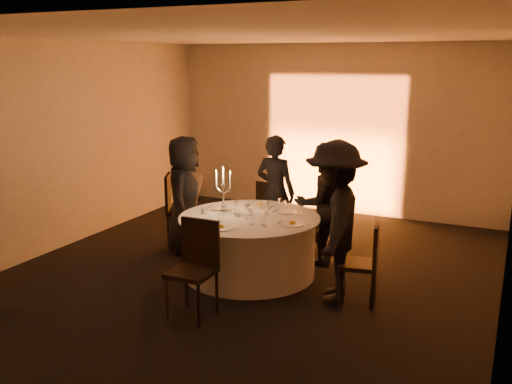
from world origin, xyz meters
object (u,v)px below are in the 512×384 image
at_px(chair_back_left, 272,208).
at_px(guest_back_left, 275,192).
at_px(banquet_table, 249,246).
at_px(guest_right, 335,221).
at_px(candelabra, 223,196).
at_px(guest_back_right, 323,204).
at_px(chair_left, 177,205).
at_px(chair_front, 195,262).
at_px(chair_right, 365,258).
at_px(guest_left, 185,195).
at_px(chair_back_right, 334,216).
at_px(coffee_cup, 204,211).

xyz_separation_m(chair_back_left, guest_back_left, (0.17, -0.25, 0.31)).
distance_m(banquet_table, guest_back_left, 1.22).
relative_size(banquet_table, guest_right, 0.97).
bearing_deg(candelabra, guest_back_right, 33.64).
height_order(chair_left, chair_front, chair_left).
bearing_deg(chair_front, chair_right, 32.92).
bearing_deg(chair_front, guest_right, 39.19).
relative_size(chair_front, guest_right, 0.56).
bearing_deg(guest_back_right, banquet_table, 7.27).
bearing_deg(chair_front, banquet_table, 88.69).
distance_m(banquet_table, guest_left, 1.38).
bearing_deg(chair_back_left, chair_right, 149.54).
xyz_separation_m(banquet_table, chair_back_left, (-0.29, 1.38, 0.14)).
relative_size(chair_back_left, candelabra, 1.54).
distance_m(guest_back_left, guest_back_right, 0.90).
bearing_deg(guest_back_left, candelabra, 81.54).
xyz_separation_m(banquet_table, candelabra, (-0.41, 0.06, 0.60)).
relative_size(chair_right, guest_right, 0.51).
distance_m(chair_right, chair_front, 1.91).
bearing_deg(candelabra, chair_back_left, 85.02).
relative_size(chair_back_left, guest_back_right, 0.56).
relative_size(guest_left, guest_back_left, 1.00).
xyz_separation_m(chair_left, guest_back_left, (1.42, 0.44, 0.24)).
bearing_deg(candelabra, chair_left, 151.11).
bearing_deg(guest_back_right, candelabra, -7.72).
bearing_deg(chair_back_right, guest_back_left, -9.30).
bearing_deg(banquet_table, candelabra, 170.92).
distance_m(chair_back_left, chair_back_right, 0.98).
xyz_separation_m(guest_back_right, coffee_cup, (-1.32, -0.91, -0.03)).
bearing_deg(banquet_table, chair_front, -90.70).
distance_m(chair_back_left, guest_back_left, 0.43).
distance_m(guest_left, guest_back_right, 1.97).
relative_size(guest_left, guest_right, 0.91).
bearing_deg(chair_left, guest_back_left, -99.49).
relative_size(guest_back_left, guest_back_right, 1.01).
xyz_separation_m(chair_right, guest_right, (-0.36, -0.03, 0.40)).
bearing_deg(guest_back_right, chair_back_left, -71.10).
distance_m(chair_front, guest_back_left, 2.45).
height_order(guest_back_right, candelabra, guest_back_right).
distance_m(chair_front, guest_right, 1.63).
distance_m(guest_back_right, coffee_cup, 1.60).
bearing_deg(banquet_table, chair_right, -9.06).
bearing_deg(banquet_table, chair_back_left, 101.89).
bearing_deg(chair_right, candelabra, -109.10).
bearing_deg(guest_back_right, coffee_cup, -6.71).
distance_m(chair_back_left, guest_right, 2.28).
height_order(chair_left, guest_left, guest_left).
distance_m(chair_right, candelabra, 2.05).
distance_m(chair_back_right, guest_left, 2.15).
bearing_deg(chair_front, candelabra, 105.27).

